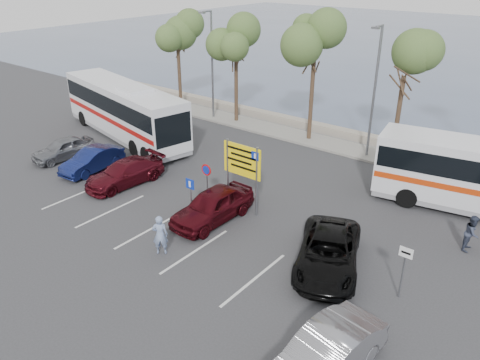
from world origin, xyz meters
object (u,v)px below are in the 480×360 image
Objects in this scene: car_blue at (92,160)px; suv_black at (328,252)px; street_lamp_left at (211,60)px; car_red at (213,206)px; car_maroon at (125,173)px; pedestrian_far at (472,233)px; coach_bus_left at (124,112)px; car_silver_b at (324,356)px; car_silver_a at (63,149)px; direction_sign at (242,166)px; street_lamp_right at (375,86)px; pedestrian_near at (160,235)px.

car_blue is 15.77m from suv_black.
street_lamp_left reaches higher than car_red.
pedestrian_far is at bearing 21.76° from car_maroon.
car_silver_b is at bearing -25.09° from coach_bus_left.
pedestrian_far is at bearing 26.93° from suv_black.
street_lamp_left is 12.80m from car_silver_a.
street_lamp_left reaches higher than car_silver_b.
car_maroon is (6.00, 0.00, 0.01)m from car_silver_a.
coach_bus_left reaches higher than car_blue.
car_blue reaches higher than car_silver_a.
car_blue is 9.54m from car_red.
street_lamp_left is at bearing 146.36° from car_silver_b.
car_silver_a is 18.77m from suv_black.
car_maroon is at bearing -5.73° from car_blue.
car_red is (12.54, 0.00, 0.13)m from car_silver_a.
street_lamp_left is 7.80m from coach_bus_left.
car_maroon is at bearing -71.59° from street_lamp_left.
direction_sign is 0.28× the size of coach_bus_left.
car_maroon is at bearing 4.46° from car_silver_a.
street_lamp_left reaches higher than car_blue.
suv_black is 3.15× the size of pedestrian_far.
street_lamp_right is 4.40× the size of pedestrian_near.
coach_bus_left is 23.02m from pedestrian_far.
street_lamp_right reaches higher than car_silver_a.
coach_bus_left is (-15.00, -7.02, -2.76)m from street_lamp_right.
street_lamp_right is 15.52m from car_maroon.
street_lamp_left is 1.72× the size of car_maroon.
car_maroon is 6.54m from car_red.
pedestrian_far is (20.00, 5.00, 0.16)m from car_blue.
street_lamp_right is 2.05× the size of car_silver_a.
pedestrian_far is (21.00, -7.02, -3.77)m from street_lamp_left.
coach_bus_left is at bearing 142.23° from suv_black.
car_red is 3.50m from pedestrian_near.
street_lamp_right reaches higher than coach_bus_left.
street_lamp_left reaches higher than car_silver_a.
direction_sign is 10.83m from car_silver_b.
street_lamp_left reaches higher than direction_sign.
car_maroon is 0.89× the size of suv_black.
suv_black is (18.77, 0.00, 0.06)m from car_silver_a.
car_silver_a is (-15.00, -12.02, -3.93)m from street_lamp_right.
pedestrian_near is (0.11, -3.50, 0.12)m from car_red.
car_maroon is at bearing -166.38° from direction_sign.
car_blue is at bearing -59.04° from coach_bus_left.
suv_black is at bearing 1.59° from car_red.
pedestrian_near reaches higher than suv_black.
car_silver_a is at bearing -174.63° from car_maroon.
car_red reaches higher than car_maroon.
direction_sign is 13.23m from car_silver_a.
car_red reaches higher than car_silver_a.
car_blue is (-12.00, -12.02, -3.93)m from street_lamp_right.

